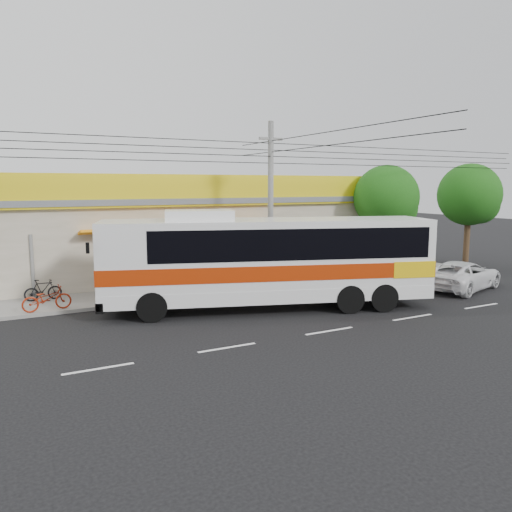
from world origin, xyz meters
The scene contains 11 objects.
ground centered at (0.00, 0.00, 0.00)m, with size 120.00×120.00×0.00m, color black.
sidewalk centered at (0.00, 6.00, 0.07)m, with size 30.00×3.20×0.15m, color slate.
lane_markings centered at (0.00, -2.50, 0.00)m, with size 50.00×0.12×0.01m, color silver, non-canonical shape.
storefront_building centered at (-0.01, 11.54, 2.30)m, with size 22.60×9.20×5.70m.
coach_bus centered at (-0.18, 1.31, 2.23)m, with size 13.75×6.90×4.17m.
motorbike_red centered at (-8.70, 4.70, 0.65)m, with size 0.66×1.90×1.00m, color maroon.
motorbike_dark centered at (-8.68, 6.72, 0.62)m, with size 0.44×1.56×0.94m, color black.
white_car centered at (10.13, 0.35, 0.71)m, with size 2.35×5.10×1.42m, color silver.
utility_pole centered at (1.32, 4.20, 6.70)m, with size 34.00×14.00×8.12m.
tree_near centered at (10.35, 6.08, 4.30)m, with size 3.83×3.83×6.35m.
tree_far centered at (16.73, 5.46, 4.42)m, with size 3.94×3.94×6.53m.
Camera 1 is at (-10.30, -16.58, 5.18)m, focal length 35.00 mm.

